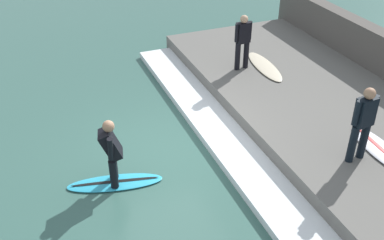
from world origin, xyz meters
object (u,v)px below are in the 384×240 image
Objects in this scene: surfboard_riding at (115,183)px; surfer_waiting_far at (243,39)px; surfer_waiting_near at (363,121)px; surfboard_waiting_near at (380,149)px; surfer_riding at (111,149)px; surfboard_waiting_far at (265,66)px.

surfboard_riding is 1.30× the size of surfer_waiting_far.
surfboard_waiting_near is (0.68, 0.03, -0.88)m from surfer_waiting_near.
surfer_waiting_far is at bearing 34.10° from surfer_riding.
surfer_waiting_near is 4.60m from surfer_waiting_far.
surfboard_riding is 1.08× the size of surfboard_waiting_near.
surfer_waiting_far is (4.39, 2.97, 0.48)m from surfer_riding.
surfboard_waiting_near is at bearing -16.77° from surfboard_riding.
surfboard_waiting_near is 0.92× the size of surfboard_waiting_far.
surfboard_waiting_far is (0.65, -0.19, -0.84)m from surfer_waiting_far.
surfer_riding is 0.79× the size of surfboard_waiting_near.
surfboard_riding is 5.78m from surfboard_waiting_far.
surfer_waiting_near is at bearing -177.45° from surfboard_waiting_near.
surfer_riding is at bearing 163.23° from surfboard_waiting_near.
surfer_waiting_far is at bearing 101.05° from surfboard_waiting_near.
surfer_waiting_near is at bearing -87.37° from surfer_waiting_far.
surfboard_waiting_near is (5.28, -1.59, -0.36)m from surfer_riding.
surfboard_riding is 5.07m from surfer_waiting_near.
surfboard_waiting_near is 1.20× the size of surfer_waiting_far.
surfer_waiting_far is 0.76× the size of surfboard_waiting_far.
surfboard_waiting_far is at bearing 28.89° from surfer_riding.
surfer_waiting_far is (-0.21, 4.59, -0.04)m from surfer_waiting_near.
surfboard_riding is 1.37× the size of surfer_riding.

